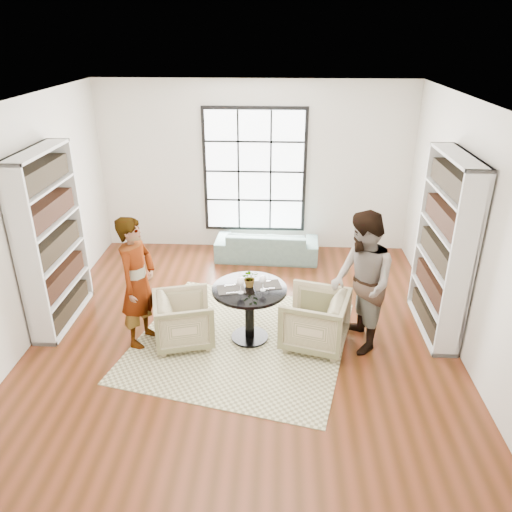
# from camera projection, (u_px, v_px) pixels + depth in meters

# --- Properties ---
(ground) EXTENTS (6.00, 6.00, 0.00)m
(ground) POSITION_uv_depth(u_px,v_px,m) (244.00, 334.00, 6.71)
(ground) COLOR maroon
(room_shell) EXTENTS (6.00, 6.01, 6.00)m
(room_shell) POSITION_uv_depth(u_px,v_px,m) (245.00, 233.00, 6.67)
(room_shell) COLOR silver
(room_shell) RESTS_ON ground
(rug) EXTENTS (3.18, 3.18, 0.01)m
(rug) POSITION_uv_depth(u_px,v_px,m) (241.00, 340.00, 6.59)
(rug) COLOR beige
(rug) RESTS_ON ground
(pedestal_table) EXTENTS (0.96, 0.96, 0.76)m
(pedestal_table) POSITION_uv_depth(u_px,v_px,m) (250.00, 302.00, 6.39)
(pedestal_table) COLOR black
(pedestal_table) RESTS_ON ground
(sofa) EXTENTS (1.82, 0.78, 0.52)m
(sofa) POSITION_uv_depth(u_px,v_px,m) (267.00, 245.00, 8.81)
(sofa) COLOR slate
(sofa) RESTS_ON ground
(armchair_left) EXTENTS (0.90, 0.89, 0.68)m
(armchair_left) POSITION_uv_depth(u_px,v_px,m) (184.00, 320.00, 6.42)
(armchair_left) COLOR #C4BB8C
(armchair_left) RESTS_ON ground
(armchair_right) EXTENTS (0.99, 0.97, 0.73)m
(armchair_right) POSITION_uv_depth(u_px,v_px,m) (315.00, 320.00, 6.36)
(armchair_right) COLOR tan
(armchair_right) RESTS_ON ground
(person_left) EXTENTS (0.57, 0.72, 1.73)m
(person_left) POSITION_uv_depth(u_px,v_px,m) (138.00, 282.00, 6.22)
(person_left) COLOR gray
(person_left) RESTS_ON ground
(person_right) EXTENTS (0.85, 1.00, 1.82)m
(person_right) POSITION_uv_depth(u_px,v_px,m) (362.00, 283.00, 6.11)
(person_right) COLOR gray
(person_right) RESTS_ON ground
(placemat_left) EXTENTS (0.39, 0.33, 0.01)m
(placemat_left) POSITION_uv_depth(u_px,v_px,m) (231.00, 289.00, 6.27)
(placemat_left) COLOR #292724
(placemat_left) RESTS_ON pedestal_table
(placemat_right) EXTENTS (0.39, 0.33, 0.01)m
(placemat_right) POSITION_uv_depth(u_px,v_px,m) (267.00, 285.00, 6.37)
(placemat_right) COLOR #292724
(placemat_right) RESTS_ON pedestal_table
(cutlery_left) EXTENTS (0.19, 0.25, 0.01)m
(cutlery_left) POSITION_uv_depth(u_px,v_px,m) (231.00, 289.00, 6.26)
(cutlery_left) COLOR silver
(cutlery_left) RESTS_ON placemat_left
(cutlery_right) EXTENTS (0.19, 0.25, 0.01)m
(cutlery_right) POSITION_uv_depth(u_px,v_px,m) (267.00, 285.00, 6.36)
(cutlery_right) COLOR silver
(cutlery_right) RESTS_ON placemat_right
(wine_glass_left) EXTENTS (0.10, 0.10, 0.21)m
(wine_glass_left) POSITION_uv_depth(u_px,v_px,m) (241.00, 282.00, 6.13)
(wine_glass_left) COLOR silver
(wine_glass_left) RESTS_ON pedestal_table
(wine_glass_right) EXTENTS (0.09, 0.09, 0.20)m
(wine_glass_right) POSITION_uv_depth(u_px,v_px,m) (263.00, 280.00, 6.19)
(wine_glass_right) COLOR silver
(wine_glass_right) RESTS_ON pedestal_table
(flower_centerpiece) EXTENTS (0.23, 0.21, 0.23)m
(flower_centerpiece) POSITION_uv_depth(u_px,v_px,m) (250.00, 278.00, 6.30)
(flower_centerpiece) COLOR gray
(flower_centerpiece) RESTS_ON pedestal_table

